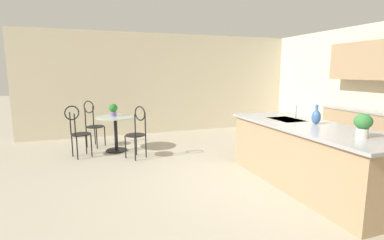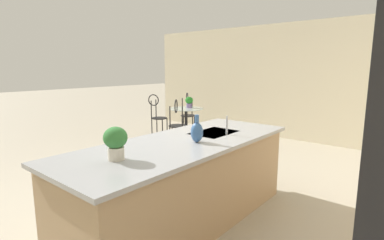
{
  "view_description": "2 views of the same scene",
  "coord_description": "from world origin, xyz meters",
  "px_view_note": "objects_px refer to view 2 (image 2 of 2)",
  "views": [
    {
      "loc": [
        3.62,
        -2.15,
        1.69
      ],
      "look_at": [
        -1.13,
        -0.46,
        0.84
      ],
      "focal_mm": 27.22,
      "sensor_mm": 36.0,
      "label": 1
    },
    {
      "loc": [
        2.59,
        2.87,
        1.69
      ],
      "look_at": [
        -0.62,
        0.2,
        0.95
      ],
      "focal_mm": 27.83,
      "sensor_mm": 36.0,
      "label": 2
    }
  ],
  "objects_px": {
    "chair_toward_desk": "(188,111)",
    "bistro_table": "(186,121)",
    "vase_on_counter": "(197,132)",
    "chair_by_island": "(177,121)",
    "potted_plant_counter_far": "(116,141)",
    "potted_plant_on_table": "(189,101)",
    "chair_near_window": "(157,113)"
  },
  "relations": [
    {
      "from": "bistro_table",
      "to": "vase_on_counter",
      "type": "height_order",
      "value": "vase_on_counter"
    },
    {
      "from": "chair_by_island",
      "to": "potted_plant_counter_far",
      "type": "height_order",
      "value": "potted_plant_counter_far"
    },
    {
      "from": "potted_plant_counter_far",
      "to": "chair_toward_desk",
      "type": "bearing_deg",
      "value": -146.01
    },
    {
      "from": "potted_plant_counter_far",
      "to": "vase_on_counter",
      "type": "bearing_deg",
      "value": 170.79
    },
    {
      "from": "potted_plant_counter_far",
      "to": "chair_by_island",
      "type": "bearing_deg",
      "value": -145.15
    },
    {
      "from": "chair_near_window",
      "to": "vase_on_counter",
      "type": "bearing_deg",
      "value": 51.91
    },
    {
      "from": "chair_by_island",
      "to": "potted_plant_on_table",
      "type": "relative_size",
      "value": 3.97
    },
    {
      "from": "bistro_table",
      "to": "chair_by_island",
      "type": "relative_size",
      "value": 0.77
    },
    {
      "from": "potted_plant_on_table",
      "to": "potted_plant_counter_far",
      "type": "bearing_deg",
      "value": 32.73
    },
    {
      "from": "bistro_table",
      "to": "potted_plant_on_table",
      "type": "bearing_deg",
      "value": -170.31
    },
    {
      "from": "potted_plant_on_table",
      "to": "bistro_table",
      "type": "bearing_deg",
      "value": 9.69
    },
    {
      "from": "vase_on_counter",
      "to": "chair_near_window",
      "type": "bearing_deg",
      "value": -128.09
    },
    {
      "from": "bistro_table",
      "to": "vase_on_counter",
      "type": "distance_m",
      "value": 3.95
    },
    {
      "from": "chair_near_window",
      "to": "chair_by_island",
      "type": "height_order",
      "value": "same"
    },
    {
      "from": "chair_by_island",
      "to": "potted_plant_on_table",
      "type": "bearing_deg",
      "value": -156.07
    },
    {
      "from": "chair_by_island",
      "to": "chair_toward_desk",
      "type": "relative_size",
      "value": 1.0
    },
    {
      "from": "chair_by_island",
      "to": "potted_plant_counter_far",
      "type": "relative_size",
      "value": 3.68
    },
    {
      "from": "chair_near_window",
      "to": "potted_plant_on_table",
      "type": "distance_m",
      "value": 0.87
    },
    {
      "from": "potted_plant_counter_far",
      "to": "vase_on_counter",
      "type": "xyz_separation_m",
      "value": [
        -0.9,
        0.15,
        -0.05
      ]
    },
    {
      "from": "chair_toward_desk",
      "to": "chair_near_window",
      "type": "bearing_deg",
      "value": -20.09
    },
    {
      "from": "chair_near_window",
      "to": "potted_plant_counter_far",
      "type": "height_order",
      "value": "potted_plant_counter_far"
    },
    {
      "from": "bistro_table",
      "to": "potted_plant_counter_far",
      "type": "xyz_separation_m",
      "value": [
        3.78,
        2.49,
        0.64
      ]
    },
    {
      "from": "bistro_table",
      "to": "chair_toward_desk",
      "type": "height_order",
      "value": "chair_toward_desk"
    },
    {
      "from": "bistro_table",
      "to": "chair_toward_desk",
      "type": "xyz_separation_m",
      "value": [
        -0.58,
        -0.44,
        0.13
      ]
    },
    {
      "from": "bistro_table",
      "to": "chair_near_window",
      "type": "height_order",
      "value": "chair_near_window"
    },
    {
      "from": "vase_on_counter",
      "to": "potted_plant_counter_far",
      "type": "bearing_deg",
      "value": -9.21
    },
    {
      "from": "chair_toward_desk",
      "to": "potted_plant_counter_far",
      "type": "relative_size",
      "value": 3.68
    },
    {
      "from": "chair_by_island",
      "to": "vase_on_counter",
      "type": "height_order",
      "value": "vase_on_counter"
    },
    {
      "from": "bistro_table",
      "to": "potted_plant_on_table",
      "type": "height_order",
      "value": "potted_plant_on_table"
    },
    {
      "from": "potted_plant_on_table",
      "to": "potted_plant_counter_far",
      "type": "xyz_separation_m",
      "value": [
        3.92,
        2.52,
        0.19
      ]
    },
    {
      "from": "potted_plant_on_table",
      "to": "vase_on_counter",
      "type": "height_order",
      "value": "vase_on_counter"
    },
    {
      "from": "chair_toward_desk",
      "to": "bistro_table",
      "type": "bearing_deg",
      "value": 37.52
    }
  ]
}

